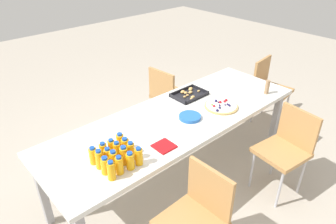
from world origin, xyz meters
The scene contains 27 objects.
ground_plane centered at (0.00, 0.00, 0.00)m, with size 12.00×12.00×0.00m, color #B2A899.
party_table centered at (0.00, 0.00, 0.69)m, with size 2.53×0.84×0.75m.
chair_end centered at (1.66, 0.07, 0.50)m, with size 0.45×0.45×0.83m.
chair_near_left centered at (-0.51, -0.74, 0.50)m, with size 0.41×0.41×0.83m.
chair_near_right centered at (0.67, -0.75, 0.50)m, with size 0.45×0.45×0.83m.
chair_far_right centered at (0.56, 0.74, 0.50)m, with size 0.43×0.43×0.83m.
juice_bottle_0 centered at (-0.89, -0.29, 0.82)m, with size 0.05×0.05×0.15m.
juice_bottle_1 centered at (-0.81, -0.28, 0.82)m, with size 0.06×0.06×0.14m.
juice_bottle_2 centered at (-0.73, -0.29, 0.81)m, with size 0.06×0.06×0.14m.
juice_bottle_3 centered at (-0.66, -0.29, 0.81)m, with size 0.06×0.06×0.14m.
juice_bottle_4 centered at (-0.88, -0.22, 0.81)m, with size 0.06×0.06×0.14m.
juice_bottle_5 centered at (-0.81, -0.21, 0.82)m, with size 0.06×0.06×0.15m.
juice_bottle_6 centered at (-0.73, -0.22, 0.82)m, with size 0.06×0.06×0.15m.
juice_bottle_7 centered at (-0.67, -0.21, 0.82)m, with size 0.05×0.05×0.15m.
juice_bottle_8 centered at (-0.88, -0.14, 0.82)m, with size 0.05×0.05×0.15m.
juice_bottle_9 centered at (-0.81, -0.14, 0.81)m, with size 0.05×0.05×0.13m.
juice_bottle_10 centered at (-0.74, -0.14, 0.82)m, with size 0.06×0.06×0.15m.
juice_bottle_11 centered at (-0.66, -0.14, 0.82)m, with size 0.06×0.06×0.15m.
juice_bottle_12 centered at (-0.89, -0.07, 0.81)m, with size 0.06×0.06×0.14m.
juice_bottle_13 centered at (-0.80, -0.06, 0.81)m, with size 0.06×0.06×0.13m.
juice_bottle_14 centered at (-0.74, -0.07, 0.81)m, with size 0.05×0.05×0.13m.
juice_bottle_15 centered at (-0.66, -0.07, 0.82)m, with size 0.06×0.06×0.15m.
fruit_pizza centered at (0.42, -0.15, 0.76)m, with size 0.31×0.31×0.05m.
snack_tray centered at (0.37, 0.22, 0.76)m, with size 0.34×0.24×0.04m.
plate_stack centered at (0.06, -0.10, 0.76)m, with size 0.20×0.20×0.03m.
napkin_stack centered at (-0.39, -0.26, 0.75)m, with size 0.15×0.15×0.01m, color red.
cardboard_tube centered at (0.99, -0.28, 0.82)m, with size 0.04×0.04×0.15m, color #9E7A56.
Camera 1 is at (-1.65, -1.70, 2.18)m, focal length 32.97 mm.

